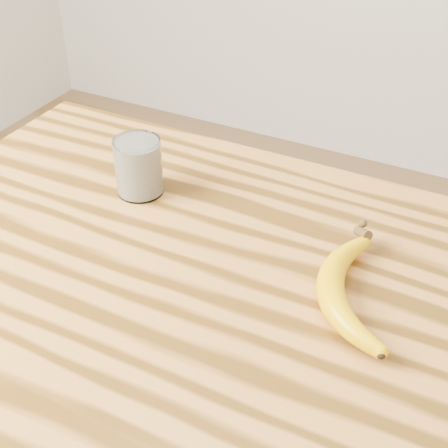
% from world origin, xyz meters
% --- Properties ---
extents(table, '(1.20, 0.80, 0.90)m').
position_xyz_m(table, '(0.00, 0.00, 0.77)').
color(table, '#B67430').
rests_on(table, ground).
extents(smoothie_glass, '(0.08, 0.08, 0.10)m').
position_xyz_m(smoothie_glass, '(-0.25, 0.17, 0.95)').
color(smoothie_glass, white).
rests_on(smoothie_glass, table).
extents(banana, '(0.23, 0.34, 0.04)m').
position_xyz_m(banana, '(0.13, 0.06, 0.92)').
color(banana, '#E9AA00').
rests_on(banana, table).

